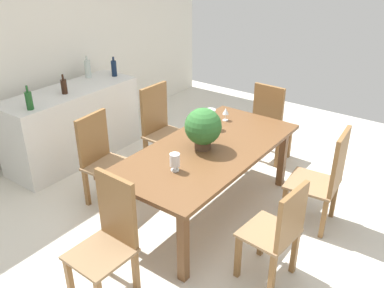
{
  "coord_description": "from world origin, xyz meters",
  "views": [
    {
      "loc": [
        -3.0,
        -2.0,
        2.59
      ],
      "look_at": [
        -0.02,
        0.19,
        0.74
      ],
      "focal_mm": 38.54,
      "sensor_mm": 36.0,
      "label": 1
    }
  ],
  "objects_px": {
    "chair_foot_end": "(270,121)",
    "wine_bottle_green": "(114,68)",
    "chair_head_end": "(110,234)",
    "chair_near_left": "(279,230)",
    "chair_near_right": "(326,176)",
    "chair_far_right": "(160,124)",
    "kitchen_counter": "(73,124)",
    "flower_centerpiece": "(203,127)",
    "wine_glass": "(226,112)",
    "wine_bottle_tall": "(29,100)",
    "wine_bottle_dark": "(88,69)",
    "dining_table": "(208,155)",
    "chair_far_left": "(102,156)",
    "wine_bottle_amber": "(64,86)",
    "crystal_vase_left": "(211,117)",
    "crystal_vase_center_near": "(175,161)"
  },
  "relations": [
    {
      "from": "wine_glass",
      "to": "wine_bottle_tall",
      "type": "relative_size",
      "value": 0.55
    },
    {
      "from": "wine_bottle_green",
      "to": "wine_bottle_amber",
      "type": "height_order",
      "value": "wine_bottle_green"
    },
    {
      "from": "chair_far_right",
      "to": "kitchen_counter",
      "type": "relative_size",
      "value": 0.6
    },
    {
      "from": "crystal_vase_left",
      "to": "wine_bottle_green",
      "type": "height_order",
      "value": "wine_bottle_green"
    },
    {
      "from": "dining_table",
      "to": "chair_near_right",
      "type": "xyz_separation_m",
      "value": [
        0.48,
        -1.03,
        -0.11
      ]
    },
    {
      "from": "chair_head_end",
      "to": "chair_near_left",
      "type": "distance_m",
      "value": 1.33
    },
    {
      "from": "chair_head_end",
      "to": "chair_near_left",
      "type": "height_order",
      "value": "chair_head_end"
    },
    {
      "from": "chair_far_right",
      "to": "kitchen_counter",
      "type": "bearing_deg",
      "value": 116.37
    },
    {
      "from": "kitchen_counter",
      "to": "wine_glass",
      "type": "bearing_deg",
      "value": -69.47
    },
    {
      "from": "wine_bottle_green",
      "to": "kitchen_counter",
      "type": "bearing_deg",
      "value": 176.58
    },
    {
      "from": "dining_table",
      "to": "crystal_vase_center_near",
      "type": "distance_m",
      "value": 0.58
    },
    {
      "from": "crystal_vase_left",
      "to": "wine_bottle_green",
      "type": "xyz_separation_m",
      "value": [
        0.33,
        1.79,
        0.15
      ]
    },
    {
      "from": "chair_far_left",
      "to": "wine_bottle_amber",
      "type": "xyz_separation_m",
      "value": [
        0.35,
        0.97,
        0.48
      ]
    },
    {
      "from": "wine_bottle_amber",
      "to": "crystal_vase_center_near",
      "type": "bearing_deg",
      "value": -101.75
    },
    {
      "from": "wine_bottle_green",
      "to": "flower_centerpiece",
      "type": "bearing_deg",
      "value": -111.07
    },
    {
      "from": "wine_bottle_green",
      "to": "chair_far_left",
      "type": "bearing_deg",
      "value": -140.06
    },
    {
      "from": "chair_head_end",
      "to": "wine_bottle_tall",
      "type": "distance_m",
      "value": 2.06
    },
    {
      "from": "dining_table",
      "to": "flower_centerpiece",
      "type": "bearing_deg",
      "value": 144.56
    },
    {
      "from": "wine_glass",
      "to": "dining_table",
      "type": "bearing_deg",
      "value": -161.26
    },
    {
      "from": "flower_centerpiece",
      "to": "chair_head_end",
      "type": "bearing_deg",
      "value": -178.33
    },
    {
      "from": "crystal_vase_center_near",
      "to": "wine_bottle_amber",
      "type": "distance_m",
      "value": 2.06
    },
    {
      "from": "flower_centerpiece",
      "to": "kitchen_counter",
      "type": "distance_m",
      "value": 2.11
    },
    {
      "from": "chair_far_right",
      "to": "chair_near_right",
      "type": "bearing_deg",
      "value": -88.57
    },
    {
      "from": "dining_table",
      "to": "chair_foot_end",
      "type": "relative_size",
      "value": 2.0
    },
    {
      "from": "chair_far_right",
      "to": "chair_foot_end",
      "type": "bearing_deg",
      "value": -47.89
    },
    {
      "from": "wine_bottle_green",
      "to": "wine_bottle_amber",
      "type": "distance_m",
      "value": 0.85
    },
    {
      "from": "chair_near_right",
      "to": "wine_glass",
      "type": "distance_m",
      "value": 1.31
    },
    {
      "from": "chair_far_right",
      "to": "crystal_vase_center_near",
      "type": "height_order",
      "value": "chair_far_right"
    },
    {
      "from": "chair_near_right",
      "to": "chair_foot_end",
      "type": "xyz_separation_m",
      "value": [
        0.88,
        1.03,
        0.0
      ]
    },
    {
      "from": "wine_bottle_green",
      "to": "chair_near_right",
      "type": "bearing_deg",
      "value": -94.51
    },
    {
      "from": "chair_near_right",
      "to": "kitchen_counter",
      "type": "xyz_separation_m",
      "value": [
        -0.5,
        3.11,
        -0.1
      ]
    },
    {
      "from": "dining_table",
      "to": "chair_near_left",
      "type": "distance_m",
      "value": 1.13
    },
    {
      "from": "chair_far_left",
      "to": "chair_near_left",
      "type": "xyz_separation_m",
      "value": [
        0.0,
        -2.04,
        -0.02
      ]
    },
    {
      "from": "wine_bottle_dark",
      "to": "kitchen_counter",
      "type": "bearing_deg",
      "value": -158.96
    },
    {
      "from": "flower_centerpiece",
      "to": "wine_bottle_amber",
      "type": "bearing_deg",
      "value": 92.34
    },
    {
      "from": "chair_near_left",
      "to": "wine_bottle_green",
      "type": "distance_m",
      "value": 3.31
    },
    {
      "from": "wine_glass",
      "to": "kitchen_counter",
      "type": "xyz_separation_m",
      "value": [
        -0.69,
        1.85,
        -0.39
      ]
    },
    {
      "from": "crystal_vase_center_near",
      "to": "wine_bottle_green",
      "type": "bearing_deg",
      "value": 58.2
    },
    {
      "from": "kitchen_counter",
      "to": "wine_bottle_dark",
      "type": "height_order",
      "value": "wine_bottle_dark"
    },
    {
      "from": "chair_foot_end",
      "to": "chair_far_right",
      "type": "bearing_deg",
      "value": 42.28
    },
    {
      "from": "chair_foot_end",
      "to": "crystal_vase_center_near",
      "type": "distance_m",
      "value": 1.93
    },
    {
      "from": "chair_foot_end",
      "to": "wine_bottle_dark",
      "type": "height_order",
      "value": "wine_bottle_dark"
    },
    {
      "from": "flower_centerpiece",
      "to": "wine_glass",
      "type": "xyz_separation_m",
      "value": [
        0.72,
        0.19,
        -0.12
      ]
    },
    {
      "from": "wine_glass",
      "to": "flower_centerpiece",
      "type": "bearing_deg",
      "value": -165.03
    },
    {
      "from": "chair_near_right",
      "to": "kitchen_counter",
      "type": "relative_size",
      "value": 0.59
    },
    {
      "from": "chair_foot_end",
      "to": "wine_bottle_green",
      "type": "relative_size",
      "value": 3.98
    },
    {
      "from": "kitchen_counter",
      "to": "wine_bottle_dark",
      "type": "bearing_deg",
      "value": 21.04
    },
    {
      "from": "chair_far_left",
      "to": "flower_centerpiece",
      "type": "height_order",
      "value": "flower_centerpiece"
    },
    {
      "from": "chair_head_end",
      "to": "wine_bottle_green",
      "type": "distance_m",
      "value": 2.94
    },
    {
      "from": "chair_far_right",
      "to": "wine_bottle_green",
      "type": "xyz_separation_m",
      "value": [
        0.25,
        1.0,
        0.47
      ]
    }
  ]
}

